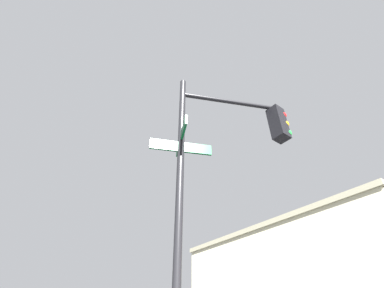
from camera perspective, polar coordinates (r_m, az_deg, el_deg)
traffic_signal_near at (r=4.80m, az=8.73°, el=-1.59°), size 1.48×2.58×5.66m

